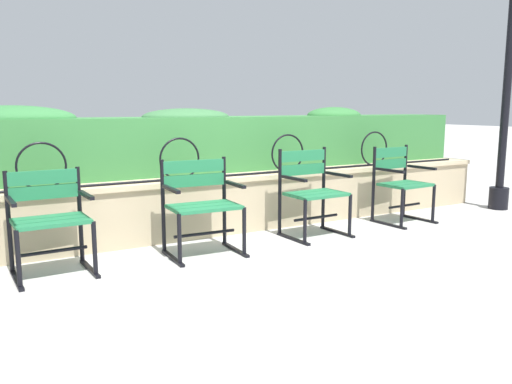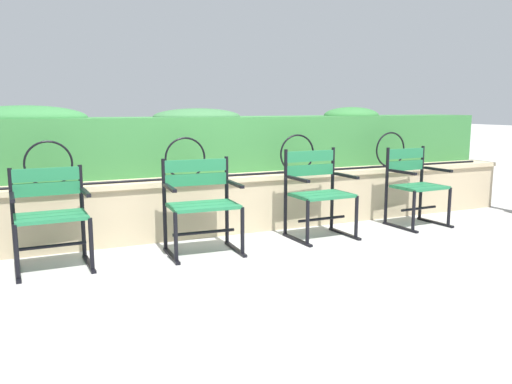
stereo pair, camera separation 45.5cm
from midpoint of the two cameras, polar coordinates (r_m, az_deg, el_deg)
The scene contains 9 objects.
ground_plane at distance 4.73m, azimuth -2.17°, elevation -6.78°, with size 60.00×60.00×0.00m, color #B7B5AF.
stone_wall at distance 5.47m, azimuth -6.70°, elevation -1.37°, with size 7.42×0.41×0.60m.
iron_arch_fence at distance 5.20m, azimuth -10.03°, elevation 3.22°, with size 6.88×0.02×0.42m.
hedge_row at distance 5.85m, azimuth -9.31°, elevation 5.51°, with size 7.27×0.70×0.73m.
park_chair_leftmost at distance 4.47m, azimuth -24.48°, elevation -2.59°, with size 0.60×0.54×0.82m.
park_chair_centre_left at distance 4.69m, azimuth -8.82°, elevation -1.19°, with size 0.66×0.55×0.85m.
park_chair_centre_right at distance 5.31m, azimuth 3.71°, elevation 0.20°, with size 0.63×0.54×0.89m.
park_chair_rightmost at distance 6.11m, azimuth 13.51°, elevation 1.07°, with size 0.59×0.55×0.87m.
lamppost at distance 7.26m, azimuth 24.31°, elevation 12.25°, with size 0.28×0.28×3.44m.
Camera 1 is at (-2.32, -3.92, 1.31)m, focal length 36.52 mm.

